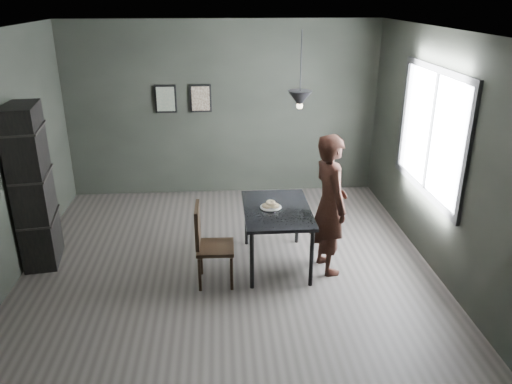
{
  "coord_description": "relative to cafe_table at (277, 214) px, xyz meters",
  "views": [
    {
      "loc": [
        -0.06,
        -5.46,
        3.17
      ],
      "look_at": [
        0.35,
        0.05,
        0.95
      ],
      "focal_mm": 35.0,
      "sensor_mm": 36.0,
      "label": 1
    }
  ],
  "objects": [
    {
      "name": "white_plate",
      "position": [
        -0.08,
        0.01,
        0.08
      ],
      "size": [
        0.23,
        0.23,
        0.01
      ],
      "primitive_type": "cylinder",
      "color": "white",
      "rests_on": "cafe_table"
    },
    {
      "name": "back_wall",
      "position": [
        -0.6,
        2.5,
        0.73
      ],
      "size": [
        5.0,
        0.1,
        2.8
      ],
      "primitive_type": "cube",
      "color": "black",
      "rests_on": "ground"
    },
    {
      "name": "cafe_table",
      "position": [
        0.0,
        0.0,
        0.0
      ],
      "size": [
        0.8,
        1.2,
        0.75
      ],
      "color": "black",
      "rests_on": "ground"
    },
    {
      "name": "donut_pile",
      "position": [
        -0.08,
        0.01,
        0.12
      ],
      "size": [
        0.21,
        0.15,
        0.09
      ],
      "rotation": [
        0.0,
        0.0,
        -0.02
      ],
      "color": "#F2E4BC",
      "rests_on": "white_plate"
    },
    {
      "name": "ceiling",
      "position": [
        -0.6,
        0.0,
        2.13
      ],
      "size": [
        5.0,
        5.0,
        0.02
      ],
      "color": "silver",
      "rests_on": "ground"
    },
    {
      "name": "wood_chair",
      "position": [
        -0.84,
        -0.38,
        -0.12
      ],
      "size": [
        0.43,
        0.43,
        0.97
      ],
      "rotation": [
        0.0,
        0.0,
        -0.02
      ],
      "color": "black",
      "rests_on": "ground"
    },
    {
      "name": "window_assembly",
      "position": [
        1.87,
        0.2,
        0.93
      ],
      "size": [
        0.04,
        1.96,
        1.56
      ],
      "color": "white",
      "rests_on": "ground"
    },
    {
      "name": "framed_print_right",
      "position": [
        -0.95,
        2.47,
        0.93
      ],
      "size": [
        0.34,
        0.04,
        0.44
      ],
      "color": "black",
      "rests_on": "ground"
    },
    {
      "name": "pendant_lamp",
      "position": [
        0.25,
        0.1,
        1.38
      ],
      "size": [
        0.28,
        0.28,
        0.86
      ],
      "color": "black",
      "rests_on": "ground"
    },
    {
      "name": "shelf_unit",
      "position": [
        -2.92,
        0.29,
        0.33
      ],
      "size": [
        0.47,
        0.71,
        1.99
      ],
      "primitive_type": "cube",
      "rotation": [
        0.0,
        0.0,
        0.14
      ],
      "color": "black",
      "rests_on": "ground"
    },
    {
      "name": "woman",
      "position": [
        0.6,
        -0.16,
        0.18
      ],
      "size": [
        0.53,
        0.69,
        1.71
      ],
      "primitive_type": "imported",
      "rotation": [
        0.0,
        0.0,
        1.77
      ],
      "color": "black",
      "rests_on": "ground"
    },
    {
      "name": "ground",
      "position": [
        -0.6,
        0.0,
        -0.67
      ],
      "size": [
        5.0,
        5.0,
        0.0
      ],
      "primitive_type": "plane",
      "color": "#342F2C",
      "rests_on": "ground"
    },
    {
      "name": "framed_print_left",
      "position": [
        -1.5,
        2.47,
        0.93
      ],
      "size": [
        0.34,
        0.04,
        0.44
      ],
      "color": "black",
      "rests_on": "ground"
    }
  ]
}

